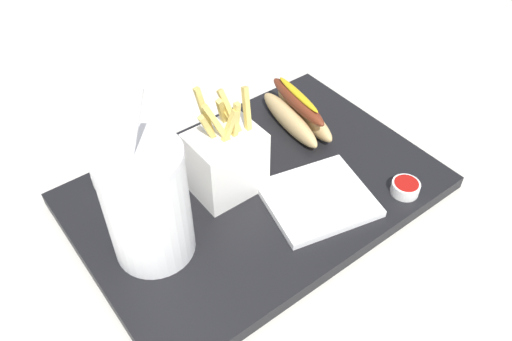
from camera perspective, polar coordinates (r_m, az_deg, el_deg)
name	(u,v)px	position (r m, az deg, el deg)	size (l,w,h in m)	color
ground_plane	(256,200)	(0.75, 0.00, -3.29)	(2.40, 2.40, 0.02)	silver
food_tray	(256,191)	(0.74, 0.00, -2.23)	(0.50, 0.34, 0.02)	black
soda_cup	(147,204)	(0.61, -11.95, -3.64)	(0.10, 0.10, 0.24)	white
fries_basket	(226,160)	(0.70, -3.33, 1.14)	(0.09, 0.07, 0.16)	white
hot_dog_1	(297,113)	(0.82, 4.54, 6.35)	(0.07, 0.16, 0.07)	#DBB775
ketchup_cup_1	(405,187)	(0.74, 16.20, -1.78)	(0.04, 0.04, 0.02)	white
ketchup_cup_2	(152,170)	(0.75, -11.40, 0.05)	(0.03, 0.03, 0.02)	white
ketchup_cup_3	(105,178)	(0.76, -16.35, -0.76)	(0.04, 0.04, 0.02)	white
napkin_stack	(318,199)	(0.71, 6.86, -3.11)	(0.14, 0.12, 0.01)	white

